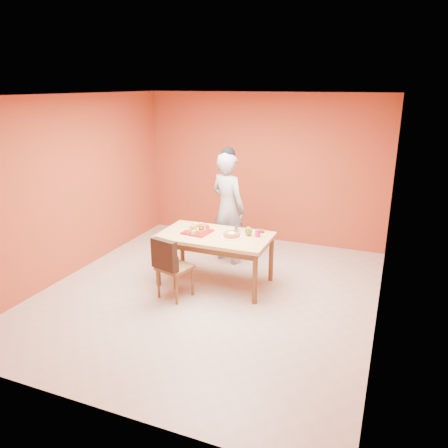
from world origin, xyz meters
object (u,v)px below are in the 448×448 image
at_px(person, 228,208).
at_px(red_dinner_plate, 201,227).
at_px(sponge_cake, 232,235).
at_px(dining_table, 215,241).
at_px(egg_ornament, 248,231).
at_px(magenta_glass, 258,233).
at_px(dining_chair, 174,266).
at_px(checker_tin, 260,231).
at_px(pastry_platter, 198,232).

relative_size(person, red_dinner_plate, 6.81).
bearing_deg(sponge_cake, dining_table, 176.36).
xyz_separation_m(red_dinner_plate, egg_ornament, (0.78, -0.08, 0.06)).
bearing_deg(red_dinner_plate, magenta_glass, -4.35).
distance_m(dining_chair, person, 1.59).
xyz_separation_m(sponge_cake, checker_tin, (0.31, 0.37, -0.02)).
bearing_deg(red_dinner_plate, person, 75.12).
distance_m(sponge_cake, magenta_glass, 0.37).
bearing_deg(sponge_cake, magenta_glass, 26.15).
bearing_deg(pastry_platter, dining_table, 1.80).
bearing_deg(pastry_platter, red_dinner_plate, 102.56).
bearing_deg(dining_chair, dining_table, 75.74).
distance_m(dining_table, magenta_glass, 0.63).
height_order(dining_table, egg_ornament, egg_ornament).
height_order(dining_chair, pastry_platter, dining_chair).
relative_size(dining_table, checker_tin, 14.11).
bearing_deg(magenta_glass, egg_ornament, -175.36).
distance_m(pastry_platter, red_dinner_plate, 0.23).
distance_m(dining_table, red_dinner_plate, 0.40).
bearing_deg(red_dinner_plate, pastry_platter, -77.44).
xyz_separation_m(red_dinner_plate, sponge_cake, (0.58, -0.23, 0.03)).
relative_size(dining_chair, egg_ornament, 6.62).
bearing_deg(egg_ornament, dining_table, -173.61).
bearing_deg(dining_chair, egg_ornament, 57.87).
height_order(person, sponge_cake, person).
xyz_separation_m(person, sponge_cake, (0.41, -0.90, -0.11)).
bearing_deg(pastry_platter, checker_tin, 22.93).
bearing_deg(dining_table, checker_tin, 31.34).
relative_size(person, checker_tin, 16.05).
distance_m(pastry_platter, magenta_glass, 0.88).
height_order(sponge_cake, egg_ornament, egg_ornament).
bearing_deg(pastry_platter, person, 81.90).
xyz_separation_m(dining_chair, red_dinner_plate, (0.02, 0.84, 0.30)).
height_order(dining_table, person, person).
height_order(magenta_glass, checker_tin, magenta_glass).
xyz_separation_m(person, pastry_platter, (-0.13, -0.90, -0.14)).
distance_m(dining_table, checker_tin, 0.68).
bearing_deg(magenta_glass, red_dinner_plate, 175.65).
bearing_deg(person, checker_tin, 165.53).
bearing_deg(checker_tin, egg_ornament, -118.12).
relative_size(dining_table, person, 0.88).
relative_size(dining_chair, sponge_cake, 3.79).
xyz_separation_m(pastry_platter, egg_ornament, (0.73, 0.15, 0.06)).
height_order(dining_chair, sponge_cake, dining_chair).
height_order(pastry_platter, red_dinner_plate, pastry_platter).
bearing_deg(dining_table, dining_chair, -118.55).
bearing_deg(dining_table, pastry_platter, -178.20).
bearing_deg(egg_ornament, sponge_cake, -152.54).
relative_size(dining_chair, pastry_platter, 2.44).
bearing_deg(egg_ornament, magenta_glass, -5.50).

